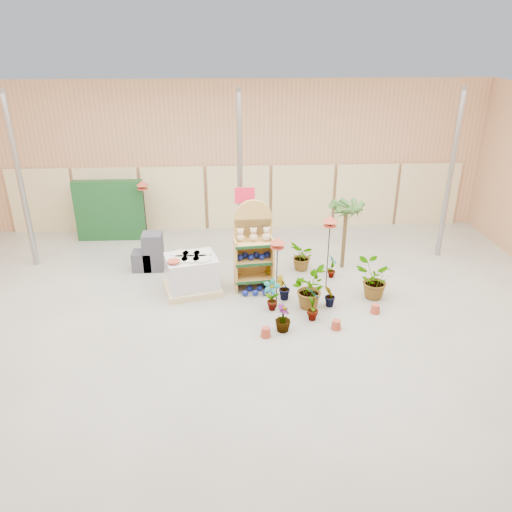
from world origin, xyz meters
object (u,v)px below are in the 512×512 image
Objects in this scene: display_shelf at (253,249)px; pallet_stack at (192,274)px; potted_plant_2 at (308,288)px; bird_table_front at (277,243)px.

display_shelf is 1.46× the size of pallet_stack.
display_shelf is 1.58m from pallet_stack.
bird_table_front is at bearing -178.81° from potted_plant_2.
display_shelf reaches higher than potted_plant_2.
pallet_stack reaches higher than potted_plant_2.
bird_table_front is (0.46, -1.08, 0.60)m from display_shelf.
pallet_stack is 0.86× the size of bird_table_front.
display_shelf is 1.32m from bird_table_front.
pallet_stack is at bearing -177.85° from display_shelf.
bird_table_front reaches higher than pallet_stack.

